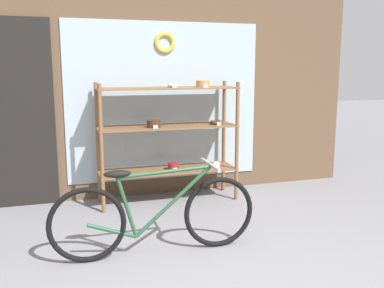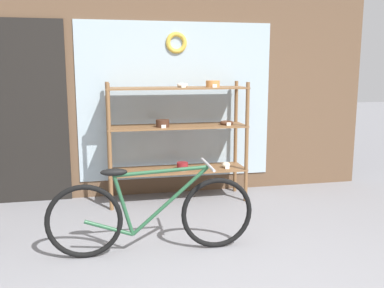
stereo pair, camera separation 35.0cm
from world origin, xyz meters
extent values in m
cube|color=brown|center=(0.00, 2.76, 1.73)|extent=(5.35, 0.08, 3.45)
cube|color=#A3B7C1|center=(0.20, 2.71, 1.15)|extent=(2.38, 0.02, 1.90)
cube|color=black|center=(-1.51, 2.70, 1.05)|extent=(0.84, 0.03, 2.10)
torus|color=gold|center=(0.20, 2.69, 1.85)|extent=(0.26, 0.06, 0.26)
cylinder|color=brown|center=(-0.63, 2.17, 0.70)|extent=(0.04, 0.04, 1.40)
cylinder|color=brown|center=(0.93, 2.17, 0.70)|extent=(0.04, 0.04, 1.40)
cylinder|color=brown|center=(-0.63, 2.59, 0.70)|extent=(0.04, 0.04, 1.40)
cylinder|color=brown|center=(0.93, 2.59, 0.70)|extent=(0.04, 0.04, 1.40)
cube|color=brown|center=(0.15, 2.38, 0.37)|extent=(1.61, 0.46, 0.02)
cube|color=brown|center=(0.15, 2.38, 0.89)|extent=(1.61, 0.46, 0.02)
cube|color=brown|center=(0.15, 2.38, 1.33)|extent=(1.61, 0.46, 0.02)
cylinder|color=#C67F42|center=(0.56, 2.33, 1.38)|extent=(0.16, 0.16, 0.08)
cube|color=white|center=(0.56, 2.24, 1.36)|extent=(0.05, 0.00, 0.04)
torus|color=#4C2D1E|center=(0.73, 2.34, 0.92)|extent=(0.16, 0.16, 0.04)
cube|color=white|center=(0.73, 2.26, 0.91)|extent=(0.05, 0.00, 0.04)
ellipsoid|color=beige|center=(0.73, 2.32, 0.42)|extent=(0.10, 0.09, 0.07)
cube|color=white|center=(0.73, 2.26, 0.40)|extent=(0.05, 0.00, 0.04)
cylinder|color=#422619|center=(-0.03, 2.29, 0.94)|extent=(0.15, 0.15, 0.08)
cube|color=white|center=(-0.03, 2.21, 0.91)|extent=(0.05, 0.00, 0.04)
cylinder|color=maroon|center=(0.20, 2.35, 0.42)|extent=(0.13, 0.13, 0.08)
cube|color=white|center=(0.20, 2.27, 0.40)|extent=(0.05, 0.00, 0.04)
torus|color=beige|center=(0.21, 2.37, 1.36)|extent=(0.13, 0.13, 0.05)
cube|color=white|center=(0.21, 2.30, 1.36)|extent=(0.05, 0.00, 0.04)
torus|color=black|center=(-0.88, 0.99, 0.31)|extent=(0.63, 0.06, 0.63)
torus|color=black|center=(0.24, 0.96, 0.31)|extent=(0.63, 0.06, 0.63)
cylinder|color=#235133|center=(-0.16, 0.97, 0.45)|extent=(0.67, 0.05, 0.58)
cylinder|color=#235133|center=(-0.23, 0.97, 0.71)|extent=(0.79, 0.05, 0.07)
cylinder|color=#235133|center=(-0.56, 0.98, 0.43)|extent=(0.17, 0.04, 0.52)
cylinder|color=#235133|center=(-0.68, 0.98, 0.24)|extent=(0.40, 0.04, 0.17)
ellipsoid|color=black|center=(-0.63, 0.98, 0.72)|extent=(0.22, 0.09, 0.06)
cylinder|color=#B2B2B7|center=(0.16, 0.96, 0.75)|extent=(0.03, 0.46, 0.02)
camera|label=1|loc=(-1.05, -2.37, 1.56)|focal=40.00mm
camera|label=2|loc=(-0.71, -2.46, 1.56)|focal=40.00mm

